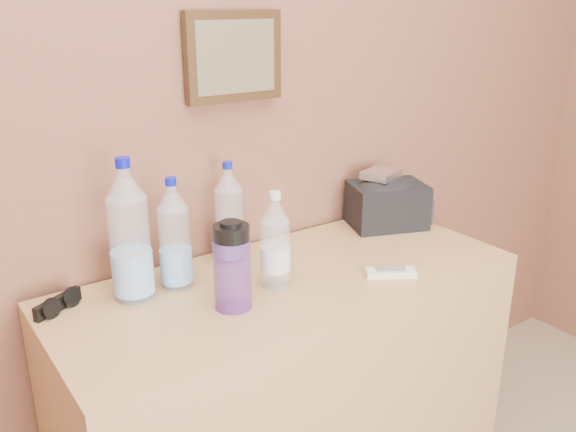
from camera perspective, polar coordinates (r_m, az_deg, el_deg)
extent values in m
plane|color=brown|center=(1.69, -13.02, 12.28)|extent=(4.00, 0.00, 4.00)
cube|color=tan|center=(1.92, 0.06, -16.86)|extent=(1.31, 0.55, 0.82)
cylinder|color=white|center=(1.58, -14.58, -2.08)|extent=(0.10, 0.10, 0.33)
cylinder|color=#0A0DB3|center=(1.52, -15.22, 4.86)|extent=(0.04, 0.04, 0.02)
cylinder|color=#ABBBD1|center=(1.64, -10.56, -2.20)|extent=(0.08, 0.08, 0.26)
cylinder|color=#0713B1|center=(1.58, -10.92, 3.20)|extent=(0.03, 0.03, 0.02)
cylinder|color=#C5EDFA|center=(1.78, -5.52, -0.19)|extent=(0.08, 0.08, 0.26)
cylinder|color=#0D1C95|center=(1.73, -5.69, 4.77)|extent=(0.03, 0.03, 0.02)
cylinder|color=#C8EAF8|center=(1.61, -1.20, -2.87)|extent=(0.08, 0.08, 0.23)
cylinder|color=silver|center=(1.56, -1.24, 1.93)|extent=(0.03, 0.03, 0.02)
cylinder|color=#5E2F8F|center=(1.52, -5.21, -5.41)|extent=(0.09, 0.09, 0.18)
cylinder|color=black|center=(1.47, -5.35, -1.36)|extent=(0.09, 0.09, 0.05)
cube|color=silver|center=(1.74, 9.59, -5.26)|extent=(0.14, 0.11, 0.02)
cube|color=white|center=(2.07, 8.70, 3.90)|extent=(0.14, 0.13, 0.02)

